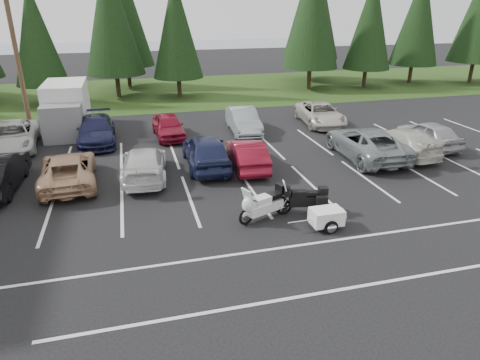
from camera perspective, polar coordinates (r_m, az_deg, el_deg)
The scene contains 29 objects.
ground at distance 17.11m, azimuth 1.13°, elevation -3.15°, with size 120.00×120.00×0.00m, color black.
grass_strip at distance 39.75m, azimuth -8.47°, elevation 11.60°, with size 80.00×16.00×0.01m, color #203912.
lake_water at distance 70.70m, azimuth -8.22°, elevation 16.35°, with size 70.00×50.00×0.02m, color slate.
utility_pole at distance 27.57m, azimuth -27.61°, elevation 14.46°, with size 1.60×0.26×9.00m.
box_truck at distance 28.22m, azimuth -22.25°, elevation 8.70°, with size 2.40×5.60×2.90m, color silver, non-canonical shape.
stall_markings at distance 18.87m, azimuth -0.51°, elevation -0.59°, with size 32.00×16.00×0.01m, color silver.
conifer_3 at distance 36.83m, azimuth -25.65°, elevation 17.16°, with size 3.87×3.87×9.02m.
conifer_4 at distance 37.74m, azimuth -16.91°, elevation 20.34°, with size 4.80×4.80×11.17m.
conifer_5 at distance 36.71m, azimuth -8.52°, elevation 19.56°, with size 4.14×4.14×9.63m.
conifer_6 at distance 40.34m, azimuth 9.74°, elevation 21.29°, with size 4.93×4.93×11.48m.
conifer_7 at distance 42.61m, azimuth 17.02°, elevation 19.51°, with size 4.27×4.27×9.94m.
conifer_8 at distance 46.29m, azimuth 22.74°, elevation 19.43°, with size 4.53×4.53×10.56m.
conifer_back_b at distance 42.33m, azimuth -15.39°, elevation 20.97°, with size 4.97×4.97×11.58m.
conifer_back_c at distance 45.44m, azimuth 9.73°, elevation 22.39°, with size 5.50×5.50×12.81m.
car_near_2 at distance 20.12m, azimuth -21.96°, elevation 1.29°, with size 2.27×4.92×1.37m, color tan.
car_near_3 at distance 19.86m, azimuth -12.65°, elevation 2.18°, with size 1.93×4.76×1.38m, color silver.
car_near_4 at distance 20.72m, azimuth -4.57°, elevation 3.91°, with size 1.93×4.81×1.64m, color #1C2246.
car_near_5 at distance 20.58m, azimuth 0.96°, elevation 3.46°, with size 1.46×4.19×1.38m, color maroon.
car_near_6 at distance 22.90m, azimuth 16.45°, elevation 4.78°, with size 2.59×5.62×1.56m, color gray.
car_near_7 at distance 24.00m, azimuth 20.61°, elevation 4.84°, with size 1.96×4.82×1.40m, color beige.
car_near_8 at distance 25.94m, azimuth 23.85°, elevation 5.64°, with size 1.69×4.19×1.43m, color #9C9B9F.
car_far_0 at distance 26.35m, azimuth -28.08°, elevation 5.16°, with size 2.41×5.22×1.45m, color silver.
car_far_1 at distance 25.77m, azimuth -18.60°, elevation 6.33°, with size 2.04×5.01×1.45m, color #161938.
car_far_2 at distance 25.79m, azimuth -9.53°, elevation 7.12°, with size 1.61×4.00×1.36m, color maroon.
car_far_3 at distance 26.44m, azimuth 0.47°, elevation 7.92°, with size 1.55×4.45×1.46m, color gray.
car_far_4 at distance 28.77m, azimuth 10.67°, elevation 8.67°, with size 2.31×5.01×1.39m, color beige.
touring_motorcycle at distance 15.71m, azimuth 3.26°, elevation -2.79°, with size 2.56×0.79×1.42m, color silver, non-canonical shape.
cargo_trailer at distance 15.47m, azimuth 11.42°, elevation -5.06°, with size 1.61×0.90×0.74m, color white, non-canonical shape.
adventure_motorcycle at distance 16.18m, azimuth 8.34°, elevation -2.28°, with size 2.28×0.79×1.39m, color black, non-canonical shape.
Camera 1 is at (-4.22, -14.82, 7.44)m, focal length 32.00 mm.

